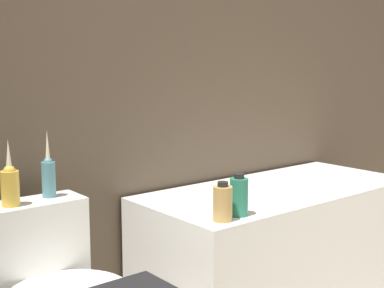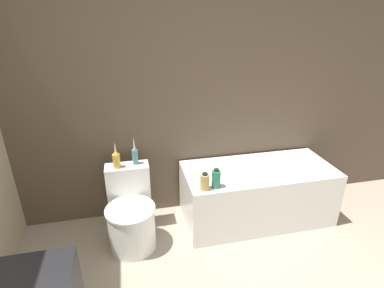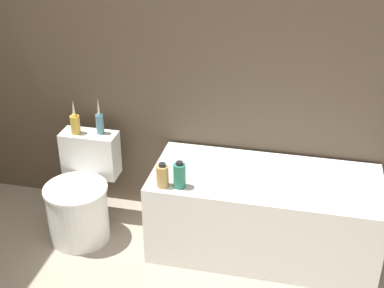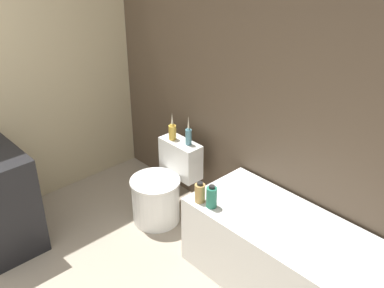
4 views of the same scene
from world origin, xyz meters
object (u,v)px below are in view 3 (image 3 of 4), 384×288
(bathtub, at_px, (263,213))
(toilet, at_px, (81,198))
(shampoo_bottle_short, at_px, (179,175))
(vase_gold, at_px, (75,122))
(vase_silver, at_px, (100,122))
(shampoo_bottle_tall, at_px, (162,176))

(bathtub, height_order, toilet, toilet)
(bathtub, height_order, shampoo_bottle_short, shampoo_bottle_short)
(vase_gold, relative_size, shampoo_bottle_short, 1.40)
(bathtub, xyz_separation_m, toilet, (-1.28, -0.10, -0.01))
(bathtub, height_order, vase_gold, vase_gold)
(bathtub, xyz_separation_m, vase_gold, (-1.36, 0.11, 0.48))
(vase_silver, bearing_deg, toilet, -108.95)
(vase_gold, xyz_separation_m, shampoo_bottle_tall, (0.73, -0.37, -0.12))
(vase_gold, relative_size, vase_silver, 0.94)
(shampoo_bottle_short, bearing_deg, toilet, 169.29)
(shampoo_bottle_tall, bearing_deg, toilet, 166.34)
(shampoo_bottle_short, bearing_deg, bathtub, 24.67)
(bathtub, relative_size, toilet, 2.17)
(shampoo_bottle_tall, height_order, shampoo_bottle_short, shampoo_bottle_short)
(shampoo_bottle_short, bearing_deg, vase_silver, 149.91)
(toilet, relative_size, vase_silver, 2.54)
(bathtub, height_order, vase_silver, vase_silver)
(shampoo_bottle_short, bearing_deg, shampoo_bottle_tall, -171.94)
(toilet, relative_size, shampoo_bottle_tall, 4.18)
(bathtub, distance_m, shampoo_bottle_tall, 0.77)
(toilet, height_order, shampoo_bottle_tall, shampoo_bottle_tall)
(toilet, bearing_deg, shampoo_bottle_tall, -13.66)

